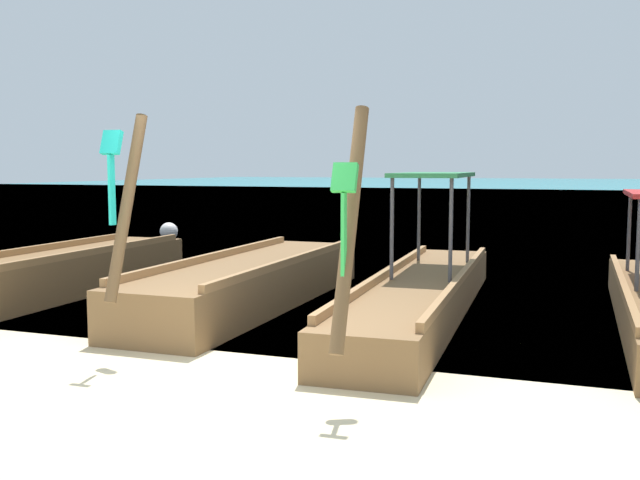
# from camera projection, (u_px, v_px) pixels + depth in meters

# --- Properties ---
(ground) EXTENTS (120.00, 120.00, 0.00)m
(ground) POSITION_uv_depth(u_px,v_px,m) (201.00, 386.00, 6.45)
(ground) COLOR beige
(sea_water) EXTENTS (120.00, 120.00, 0.00)m
(sea_water) POSITION_uv_depth(u_px,v_px,m) (541.00, 189.00, 63.69)
(sea_water) COLOR teal
(sea_water) RESTS_ON ground
(longtail_boat_violet_ribbon) EXTENTS (1.20, 5.88, 2.53)m
(longtail_boat_violet_ribbon) POSITION_uv_depth(u_px,v_px,m) (58.00, 274.00, 10.98)
(longtail_boat_violet_ribbon) COLOR brown
(longtail_boat_violet_ribbon) RESTS_ON ground
(longtail_boat_turquoise_ribbon) EXTENTS (1.34, 6.15, 2.52)m
(longtail_boat_turquoise_ribbon) POSITION_uv_depth(u_px,v_px,m) (252.00, 282.00, 10.22)
(longtail_boat_turquoise_ribbon) COLOR brown
(longtail_boat_turquoise_ribbon) RESTS_ON ground
(longtail_boat_green_ribbon) EXTENTS (1.34, 7.52, 2.49)m
(longtail_boat_green_ribbon) POSITION_uv_depth(u_px,v_px,m) (422.00, 292.00, 9.51)
(longtail_boat_green_ribbon) COLOR brown
(longtail_boat_green_ribbon) RESTS_ON ground
(mooring_buoy_far) EXTENTS (0.48, 0.48, 0.48)m
(mooring_buoy_far) POSITION_uv_depth(u_px,v_px,m) (169.00, 231.00, 19.19)
(mooring_buoy_far) COLOR white
(mooring_buoy_far) RESTS_ON sea_water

